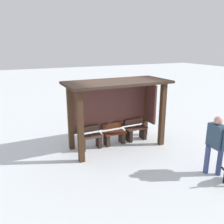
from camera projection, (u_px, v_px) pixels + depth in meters
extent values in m
plane|color=white|center=(117.00, 146.00, 8.35)|extent=(60.00, 60.00, 0.00)
cube|color=#3D2617|center=(80.00, 127.00, 6.97)|extent=(0.17, 0.17, 2.23)
cube|color=#3D2617|center=(162.00, 115.00, 8.21)|extent=(0.17, 0.17, 2.23)
cube|color=#3D2617|center=(70.00, 118.00, 7.88)|extent=(0.17, 0.17, 2.23)
cube|color=#3D2617|center=(146.00, 108.00, 9.12)|extent=(0.17, 0.17, 2.23)
cube|color=#2D2119|center=(118.00, 82.00, 7.72)|extent=(3.47, 1.54, 0.09)
cube|color=#512B26|center=(111.00, 106.00, 8.43)|extent=(2.81, 0.08, 1.44)
cube|color=#3D2617|center=(111.00, 127.00, 8.63)|extent=(2.81, 0.06, 0.08)
cube|color=#512B26|center=(151.00, 104.00, 8.76)|extent=(0.08, 0.58, 1.44)
cube|color=#4D372D|center=(90.00, 136.00, 8.04)|extent=(0.81, 0.38, 0.05)
cube|color=#4D372D|center=(89.00, 129.00, 8.13)|extent=(0.77, 0.04, 0.20)
cube|color=#31211E|center=(99.00, 141.00, 8.23)|extent=(0.12, 0.32, 0.43)
cube|color=#31211E|center=(82.00, 144.00, 7.98)|extent=(0.12, 0.32, 0.43)
cube|color=#572817|center=(114.00, 133.00, 8.42)|extent=(0.81, 0.39, 0.05)
cube|color=#572817|center=(112.00, 126.00, 8.52)|extent=(0.77, 0.04, 0.20)
cube|color=#32241B|center=(122.00, 137.00, 8.61)|extent=(0.12, 0.33, 0.41)
cube|color=#32241B|center=(107.00, 140.00, 8.36)|extent=(0.12, 0.33, 0.41)
cube|color=#553228|center=(136.00, 128.00, 8.79)|extent=(0.81, 0.41, 0.03)
cube|color=#553228|center=(134.00, 122.00, 8.90)|extent=(0.77, 0.04, 0.20)
cube|color=black|center=(143.00, 133.00, 8.99)|extent=(0.12, 0.35, 0.45)
cube|color=black|center=(129.00, 135.00, 8.73)|extent=(0.12, 0.35, 0.45)
cube|color=#30485F|center=(216.00, 136.00, 6.27)|extent=(0.30, 0.48, 0.64)
sphere|color=tan|center=(218.00, 121.00, 6.15)|extent=(0.22, 0.22, 0.22)
cylinder|color=#3D4878|center=(220.00, 161.00, 6.42)|extent=(0.15, 0.15, 0.81)
cylinder|color=#3D4878|center=(207.00, 160.00, 6.52)|extent=(0.15, 0.15, 0.81)
cylinder|color=#30485F|center=(224.00, 141.00, 6.03)|extent=(0.10, 0.10, 0.57)
cylinder|color=#30485F|center=(209.00, 133.00, 6.53)|extent=(0.10, 0.10, 0.57)
cylinder|color=black|center=(224.00, 170.00, 5.85)|extent=(0.20, 0.05, 0.19)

